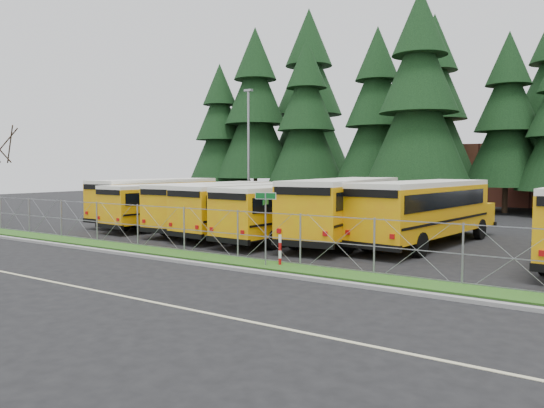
% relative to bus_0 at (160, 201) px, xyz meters
% --- Properties ---
extents(ground, '(120.00, 120.00, 0.00)m').
position_rel_bus_0_xyz_m(ground, '(13.78, -7.05, -1.48)').
color(ground, black).
rests_on(ground, ground).
extents(curb, '(50.00, 0.25, 0.12)m').
position_rel_bus_0_xyz_m(curb, '(13.78, -10.15, -1.42)').
color(curb, gray).
rests_on(curb, ground).
extents(grass_verge, '(50.00, 1.40, 0.06)m').
position_rel_bus_0_xyz_m(grass_verge, '(13.78, -8.75, -1.45)').
color(grass_verge, '#234C15').
rests_on(grass_verge, ground).
extents(road_lane_line, '(50.00, 0.12, 0.01)m').
position_rel_bus_0_xyz_m(road_lane_line, '(13.78, -15.05, -1.47)').
color(road_lane_line, beige).
rests_on(road_lane_line, ground).
extents(chainlink_fence, '(44.00, 0.10, 2.00)m').
position_rel_bus_0_xyz_m(chainlink_fence, '(13.78, -8.05, -0.48)').
color(chainlink_fence, gray).
rests_on(chainlink_fence, ground).
extents(bus_0, '(2.94, 11.33, 2.95)m').
position_rel_bus_0_xyz_m(bus_0, '(0.00, 0.00, 0.00)').
color(bus_0, '#EEB507').
rests_on(bus_0, ground).
extents(bus_1, '(3.21, 10.52, 2.72)m').
position_rel_bus_0_xyz_m(bus_1, '(2.82, -1.54, -0.12)').
color(bus_1, '#EEB507').
rests_on(bus_1, ground).
extents(bus_2, '(3.17, 10.95, 2.84)m').
position_rel_bus_0_xyz_m(bus_2, '(6.04, -1.37, -0.06)').
color(bus_2, '#EEB507').
rests_on(bus_2, ground).
extents(bus_3, '(3.50, 11.02, 2.84)m').
position_rel_bus_0_xyz_m(bus_3, '(9.04, -1.88, -0.06)').
color(bus_3, '#EEB507').
rests_on(bus_3, ground).
extents(bus_4, '(3.31, 10.95, 2.83)m').
position_rel_bus_0_xyz_m(bus_4, '(11.86, -2.24, -0.06)').
color(bus_4, '#EEB507').
rests_on(bus_4, ground).
extents(bus_5, '(4.20, 12.33, 3.17)m').
position_rel_bus_0_xyz_m(bus_5, '(14.37, -1.12, 0.11)').
color(bus_5, '#EEB507').
rests_on(bus_5, ground).
extents(bus_6, '(4.05, 12.02, 3.09)m').
position_rel_bus_0_xyz_m(bus_6, '(18.10, -0.16, 0.07)').
color(bus_6, '#EEB507').
rests_on(bus_6, ground).
extents(street_sign, '(0.82, 0.54, 2.81)m').
position_rel_bus_0_xyz_m(street_sign, '(14.78, -8.93, 0.56)').
color(street_sign, gray).
rests_on(street_sign, ground).
extents(striped_bollard, '(0.11, 0.11, 1.20)m').
position_rel_bus_0_xyz_m(striped_bollard, '(15.18, -8.55, -0.88)').
color(striped_bollard, '#B20C0C').
rests_on(striped_bollard, ground).
extents(light_standard, '(0.70, 0.35, 10.14)m').
position_rel_bus_0_xyz_m(light_standard, '(-0.15, 10.20, 4.03)').
color(light_standard, gray).
rests_on(light_standard, ground).
extents(conifer_0, '(6.62, 6.62, 14.64)m').
position_rel_bus_0_xyz_m(conifer_0, '(-10.14, 18.61, 5.84)').
color(conifer_0, black).
rests_on(conifer_0, ground).
extents(conifer_1, '(8.14, 8.14, 18.00)m').
position_rel_bus_0_xyz_m(conifer_1, '(-6.08, 19.41, 7.52)').
color(conifer_1, black).
rests_on(conifer_1, ground).
extents(conifer_2, '(7.23, 7.23, 16.00)m').
position_rel_bus_0_xyz_m(conifer_2, '(0.19, 19.05, 6.52)').
color(conifer_2, black).
rests_on(conifer_2, ground).
extents(conifer_3, '(7.41, 7.41, 16.39)m').
position_rel_bus_0_xyz_m(conifer_3, '(6.89, 20.23, 6.72)').
color(conifer_3, black).
rests_on(conifer_3, ground).
extents(conifer_4, '(8.00, 8.00, 17.70)m').
position_rel_bus_0_xyz_m(conifer_4, '(12.11, 16.16, 7.37)').
color(conifer_4, black).
rests_on(conifer_4, ground).
extents(conifer_5, '(6.65, 6.65, 14.71)m').
position_rel_bus_0_xyz_m(conifer_5, '(17.69, 21.43, 5.88)').
color(conifer_5, black).
rests_on(conifer_5, ground).
extents(conifer_10, '(9.37, 9.37, 20.72)m').
position_rel_bus_0_xyz_m(conifer_10, '(-3.00, 24.99, 8.88)').
color(conifer_10, black).
rests_on(conifer_10, ground).
extents(conifer_11, '(8.33, 8.33, 18.43)m').
position_rel_bus_0_xyz_m(conifer_11, '(10.08, 26.41, 7.74)').
color(conifer_11, black).
rests_on(conifer_11, ground).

